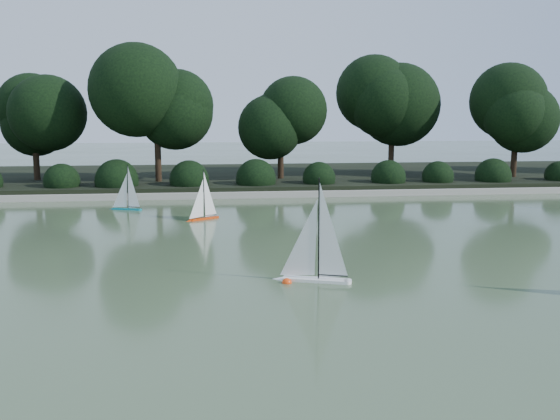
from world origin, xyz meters
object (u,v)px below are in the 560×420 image
(sailboat_white_a, at_px, (309,264))
(sailboat_orange, at_px, (201,211))
(sailboat_teal, at_px, (124,202))
(race_buoy, at_px, (287,283))

(sailboat_white_a, distance_m, sailboat_orange, 5.83)
(sailboat_white_a, bearing_deg, sailboat_orange, 107.11)
(sailboat_orange, xyz_separation_m, sailboat_teal, (-2.02, 1.73, -0.00))
(sailboat_orange, relative_size, race_buoy, 8.49)
(sailboat_white_a, relative_size, sailboat_teal, 1.35)
(sailboat_white_a, height_order, sailboat_orange, sailboat_white_a)
(sailboat_orange, height_order, sailboat_teal, sailboat_orange)
(sailboat_white_a, distance_m, race_buoy, 0.45)
(sailboat_white_a, height_order, race_buoy, sailboat_white_a)
(race_buoy, bearing_deg, sailboat_white_a, 10.38)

